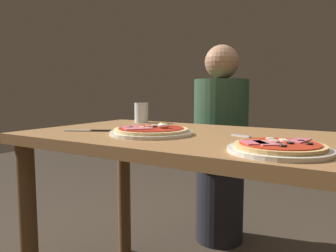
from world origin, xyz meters
The scene contains 7 objects.
dining_table centered at (0.00, 0.00, 0.63)m, with size 1.26×0.72×0.75m.
pizza_foreground centered at (-0.12, -0.08, 0.76)m, with size 0.30×0.30×0.05m.
pizza_across_left centered at (0.37, -0.20, 0.76)m, with size 0.27×0.27×0.03m.
water_glass_near centered at (-0.42, 0.27, 0.79)m, with size 0.07×0.07×0.10m.
fork centered at (0.21, 0.03, 0.75)m, with size 0.16×0.06×0.00m.
knife centered at (-0.37, -0.13, 0.75)m, with size 0.18×0.11×0.01m.
diner_person centered at (-0.19, 0.74, 0.56)m, with size 0.32×0.32×1.18m.
Camera 1 is at (0.56, -1.06, 0.91)m, focal length 34.72 mm.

